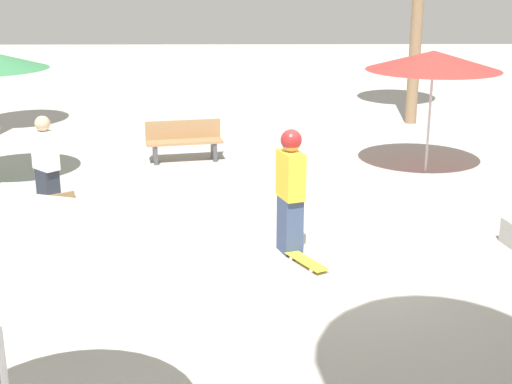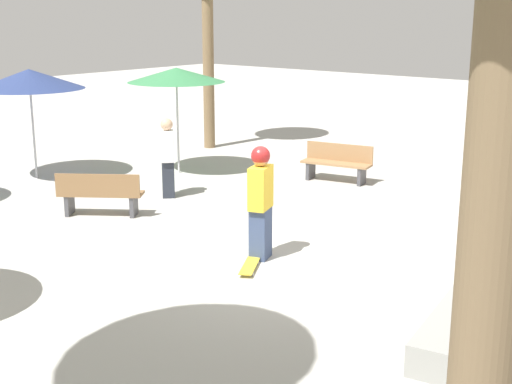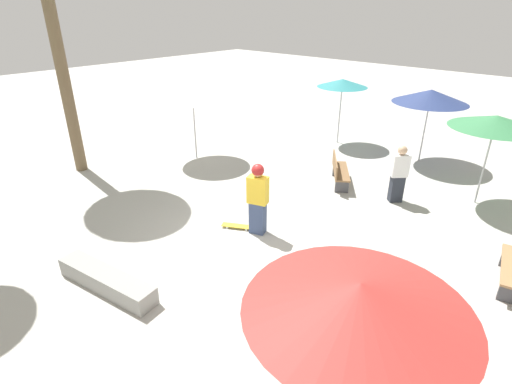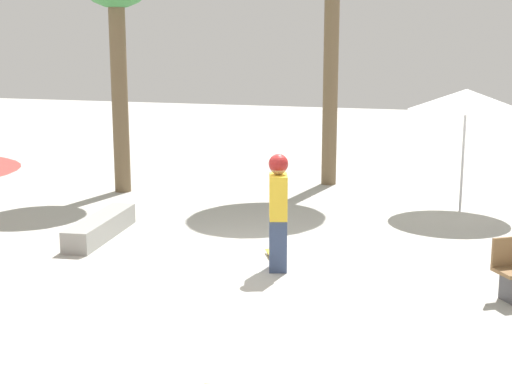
{
  "view_description": "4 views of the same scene",
  "coord_description": "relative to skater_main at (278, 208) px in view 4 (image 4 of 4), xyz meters",
  "views": [
    {
      "loc": [
        9.38,
        -1.14,
        3.9
      ],
      "look_at": [
        -0.12,
        -1.04,
        0.92
      ],
      "focal_mm": 50.0,
      "sensor_mm": 36.0,
      "label": 1
    },
    {
      "loc": [
        8.07,
        6.21,
        3.82
      ],
      "look_at": [
        -0.27,
        -0.71,
        1.04
      ],
      "focal_mm": 50.0,
      "sensor_mm": 36.0,
      "label": 2
    },
    {
      "loc": [
        -5.9,
        5.72,
        5.15
      ],
      "look_at": [
        -0.11,
        -0.58,
        1.06
      ],
      "focal_mm": 28.0,
      "sensor_mm": 36.0,
      "label": 3
    },
    {
      "loc": [
        -10.18,
        -3.82,
        3.34
      ],
      "look_at": [
        -0.63,
        -0.35,
        1.29
      ],
      "focal_mm": 50.0,
      "sensor_mm": 36.0,
      "label": 4
    }
  ],
  "objects": [
    {
      "name": "shade_umbrella_white",
      "position": [
        5.13,
        -2.32,
        1.35
      ],
      "size": [
        2.32,
        2.32,
        2.54
      ],
      "color": "#B7B7BC",
      "rests_on": "ground_plane"
    },
    {
      "name": "concrete_ledge",
      "position": [
        0.74,
        3.6,
        -0.78
      ],
      "size": [
        2.41,
        0.87,
        0.38
      ],
      "rotation": [
        0.0,
        0.0,
        0.18
      ],
      "color": "gray",
      "rests_on": "ground_plane"
    },
    {
      "name": "skater_main",
      "position": [
        0.0,
        0.0,
        0.0
      ],
      "size": [
        0.54,
        0.41,
        1.8
      ],
      "rotation": [
        0.0,
        0.0,
        0.35
      ],
      "color": "#38476B",
      "rests_on": "ground_plane"
    },
    {
      "name": "skateboard",
      "position": [
        0.51,
        0.2,
        -0.91
      ],
      "size": [
        0.79,
        0.57,
        0.07
      ],
      "rotation": [
        0.0,
        0.0,
        0.52
      ],
      "color": "gold",
      "rests_on": "ground_plane"
    },
    {
      "name": "ground_plane",
      "position": [
        0.19,
        0.55,
        -0.97
      ],
      "size": [
        60.0,
        60.0,
        0.0
      ],
      "primitive_type": "plane",
      "color": "#B2AFA8"
    }
  ]
}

